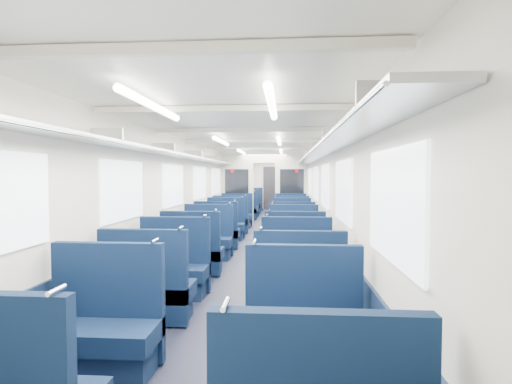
{
  "coord_description": "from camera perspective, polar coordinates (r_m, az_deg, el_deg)",
  "views": [
    {
      "loc": [
        0.68,
        -10.2,
        1.62
      ],
      "look_at": [
        -0.17,
        1.41,
        1.12
      ],
      "focal_mm": 28.36,
      "sensor_mm": 36.0,
      "label": 1
    }
  ],
  "objects": [
    {
      "name": "floor",
      "position": [
        10.35,
        0.39,
        -6.57
      ],
      "size": [
        2.8,
        18.0,
        0.01
      ],
      "primitive_type": "cube",
      "color": "black",
      "rests_on": "ground"
    },
    {
      "name": "ceiling",
      "position": [
        10.25,
        0.4,
        6.52
      ],
      "size": [
        2.8,
        18.0,
        0.01
      ],
      "primitive_type": "cube",
      "color": "white",
      "rests_on": "wall_left"
    },
    {
      "name": "wall_left",
      "position": [
        10.42,
        -7.31,
        -0.03
      ],
      "size": [
        0.02,
        18.0,
        2.35
      ],
      "primitive_type": "cube",
      "color": "beige",
      "rests_on": "floor"
    },
    {
      "name": "dado_left",
      "position": [
        10.48,
        -7.21,
        -4.54
      ],
      "size": [
        0.03,
        17.9,
        0.7
      ],
      "primitive_type": "cube",
      "color": "#0F1C34",
      "rests_on": "floor"
    },
    {
      "name": "wall_right",
      "position": [
        10.23,
        8.24,
        -0.08
      ],
      "size": [
        0.02,
        18.0,
        2.35
      ],
      "primitive_type": "cube",
      "color": "beige",
      "rests_on": "floor"
    },
    {
      "name": "dado_right",
      "position": [
        10.3,
        8.13,
        -4.67
      ],
      "size": [
        0.03,
        17.9,
        0.7
      ],
      "primitive_type": "cube",
      "color": "#0F1C34",
      "rests_on": "floor"
    },
    {
      "name": "wall_far",
      "position": [
        19.22,
        2.18,
        1.11
      ],
      "size": [
        2.8,
        0.02,
        2.35
      ],
      "primitive_type": "cube",
      "color": "beige",
      "rests_on": "floor"
    },
    {
      "name": "luggage_rack_left",
      "position": [
        10.38,
        -6.32,
        4.37
      ],
      "size": [
        0.36,
        17.4,
        0.18
      ],
      "color": "#B2B5BA",
      "rests_on": "wall_left"
    },
    {
      "name": "luggage_rack_right",
      "position": [
        10.22,
        7.22,
        4.4
      ],
      "size": [
        0.36,
        17.4,
        0.18
      ],
      "color": "#B2B5BA",
      "rests_on": "wall_right"
    },
    {
      "name": "windows",
      "position": [
        9.77,
        0.22,
        1.26
      ],
      "size": [
        2.78,
        15.6,
        0.75
      ],
      "color": "white",
      "rests_on": "wall_left"
    },
    {
      "name": "ceiling_fittings",
      "position": [
        9.98,
        0.3,
        6.28
      ],
      "size": [
        2.7,
        16.06,
        0.11
      ],
      "color": "beige",
      "rests_on": "ceiling"
    },
    {
      "name": "end_door",
      "position": [
        19.16,
        2.17,
        0.59
      ],
      "size": [
        0.75,
        0.06,
        2.0
      ],
      "primitive_type": "cube",
      "color": "black",
      "rests_on": "floor"
    },
    {
      "name": "bulkhead",
      "position": [
        12.86,
        1.17,
        0.71
      ],
      "size": [
        2.8,
        0.1,
        2.35
      ],
      "color": "beige",
      "rests_on": "floor"
    },
    {
      "name": "seat_2",
      "position": [
        3.75,
        -20.9,
        -17.87
      ],
      "size": [
        0.96,
        0.53,
        1.08
      ],
      "color": "#0D1F3E",
      "rests_on": "floor"
    },
    {
      "name": "seat_3",
      "position": [
        3.44,
        6.8,
        -19.58
      ],
      "size": [
        0.96,
        0.53,
        1.08
      ],
      "color": "#0D1F3E",
      "rests_on": "floor"
    },
    {
      "name": "seat_4",
      "position": [
        4.72,
        -15.03,
        -13.5
      ],
      "size": [
        0.96,
        0.53,
        1.08
      ],
      "color": "#0D1F3E",
      "rests_on": "floor"
    },
    {
      "name": "seat_5",
      "position": [
        4.49,
        6.14,
        -14.29
      ],
      "size": [
        0.96,
        0.53,
        1.08
      ],
      "color": "#0D1F3E",
      "rests_on": "floor"
    },
    {
      "name": "seat_6",
      "position": [
        5.64,
        -11.65,
        -10.84
      ],
      "size": [
        0.96,
        0.53,
        1.08
      ],
      "color": "#0D1F3E",
      "rests_on": "floor"
    },
    {
      "name": "seat_7",
      "position": [
        5.55,
        5.75,
        -11.02
      ],
      "size": [
        0.96,
        0.53,
        1.08
      ],
      "color": "#0D1F3E",
      "rests_on": "floor"
    },
    {
      "name": "seat_8",
      "position": [
        6.71,
        -8.97,
        -8.67
      ],
      "size": [
        0.96,
        0.53,
        1.08
      ],
      "color": "#0D1F3E",
      "rests_on": "floor"
    },
    {
      "name": "seat_9",
      "position": [
        6.64,
        5.49,
        -8.77
      ],
      "size": [
        0.96,
        0.53,
        1.08
      ],
      "color": "#0D1F3E",
      "rests_on": "floor"
    },
    {
      "name": "seat_10",
      "position": [
        7.95,
        -6.84,
        -6.91
      ],
      "size": [
        0.96,
        0.53,
        1.08
      ],
      "color": "#0D1F3E",
      "rests_on": "floor"
    },
    {
      "name": "seat_11",
      "position": [
        7.83,
        5.29,
        -7.05
      ],
      "size": [
        0.96,
        0.53,
        1.08
      ],
      "color": "#0D1F3E",
      "rests_on": "floor"
    },
    {
      "name": "seat_12",
      "position": [
        8.99,
        -5.53,
        -5.82
      ],
      "size": [
        0.96,
        0.53,
        1.08
      ],
      "color": "#0D1F3E",
      "rests_on": "floor"
    },
    {
      "name": "seat_13",
      "position": [
        8.83,
        5.17,
        -5.97
      ],
      "size": [
        0.96,
        0.53,
        1.08
      ],
      "color": "#0D1F3E",
      "rests_on": "floor"
    },
    {
      "name": "seat_14",
      "position": [
        10.21,
        -4.34,
        -4.82
      ],
      "size": [
        0.96,
        0.53,
        1.08
      ],
      "color": "#0D1F3E",
      "rests_on": "floor"
    },
    {
      "name": "seat_15",
      "position": [
        10.07,
        5.05,
        -4.93
      ],
      "size": [
        0.96,
        0.53,
        1.08
      ],
      "color": "#0D1F3E",
      "rests_on": "floor"
    },
    {
      "name": "seat_16",
      "position": [
        11.24,
        -3.55,
        -4.15
      ],
      "size": [
        0.96,
        0.53,
        1.08
      ],
      "color": "#0D1F3E",
      "rests_on": "floor"
    },
    {
      "name": "seat_17",
      "position": [
        11.21,
        4.96,
        -4.18
      ],
      "size": [
        0.96,
        0.53,
        1.08
      ],
      "color": "#0D1F3E",
      "rests_on": "floor"
    },
    {
      "name": "seat_18",
      "position": [
        12.49,
        -2.76,
        -3.49
      ],
      "size": [
        0.96,
        0.53,
        1.08
      ],
      "color": "#0D1F3E",
      "rests_on": "floor"
    },
    {
      "name": "seat_19",
      "position": [
        12.37,
        4.89,
        -3.55
      ],
      "size": [
        0.96,
        0.53,
        1.08
      ],
      "color": "#0D1F3E",
      "rests_on": "floor"
    },
    {
      "name": "seat_20",
      "position": [
        14.57,
        -1.76,
        -2.64
      ],
      "size": [
        0.96,
        0.53,
        1.08
      ],
      "color": "#0D1F3E",
      "rests_on": "floor"
    },
    {
      "name": "seat_21",
      "position": [
        14.42,
        4.79,
        -2.7
      ],
      "size": [
        0.96,
        0.53,
        1.08
      ],
      "color": "#0D1F3E",
      "rests_on": "floor"
    },
    {
      "name": "seat_22",
      "position": [
        15.51,
        -1.4,
        -2.33
      ],
      "size": [
        0.96,
        0.53,
        1.08
      ],
      "color": "#0D1F3E",
      "rests_on": "floor"
    },
    {
      "name": "seat_23",
      "position": [
        15.46,
        4.75,
        -2.35
      ],
      "size": [
        0.96,
        0.53,
        1.08
      ],
      "color": "#0D1F3E",
      "rests_on": "floor"
    },
    {
      "name": "seat_24",
      "position": [
        16.76,
        -0.97,
        -1.97
      ],
      "size": [
        0.96,
        0.53,
        1.08
      ],
      "color": "#0D1F3E",
      "rests_on": "floor"
    },
    {
      "name": "seat_25",
      "position": [
        16.65,
        4.71,
        -2.01
      ],
      "size": [
        0.96,
        0.53,
        1.08
      ],
      "color": "#0D1F3E",
      "rests_on": "floor"
    },
    {
      "name": "seat_26",
      "position": [
        17.98,
        -0.62,
        -1.67
      ],
      "size": [
        0.96,
        0.53,
        1.08
      ],
      "color": "#0D1F3E",
      "rests_on": "floor"
    },
    {
      "name": "seat_27",
      "position": [
        17.82,
        4.68,
        -1.72
      ],
      "size": [
        0.96,
        0.53,
        1.08
      ],
      "color": "#0D1F3E",
      "rests_on": "floor"
    }
  ]
}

